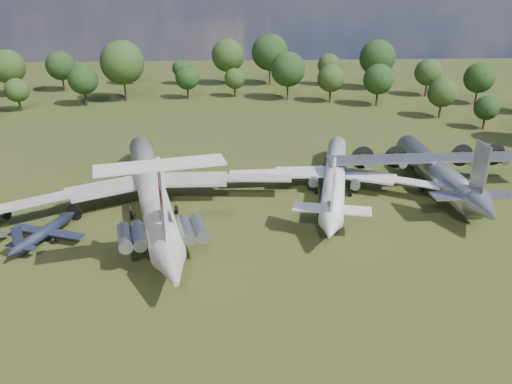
{
  "coord_description": "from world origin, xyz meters",
  "views": [
    {
      "loc": [
        6.43,
        -66.71,
        31.64
      ],
      "look_at": [
        9.84,
        -4.41,
        5.0
      ],
      "focal_mm": 35.0,
      "sensor_mm": 36.0,
      "label": 1
    }
  ],
  "objects_px": {
    "an12_transport": "(436,174)",
    "small_prop_west": "(45,234)",
    "tu104_jet": "(335,179)",
    "person_on_il62": "(161,214)",
    "il62_airliner": "(151,193)"
  },
  "relations": [
    {
      "from": "an12_transport",
      "to": "small_prop_west",
      "type": "height_order",
      "value": "an12_transport"
    },
    {
      "from": "an12_transport",
      "to": "person_on_il62",
      "type": "xyz_separation_m",
      "value": [
        -41.4,
        -20.76,
        3.86
      ]
    },
    {
      "from": "an12_transport",
      "to": "small_prop_west",
      "type": "relative_size",
      "value": 2.74
    },
    {
      "from": "an12_transport",
      "to": "small_prop_west",
      "type": "bearing_deg",
      "value": -166.47
    },
    {
      "from": "small_prop_west",
      "to": "person_on_il62",
      "type": "distance_m",
      "value": 18.06
    },
    {
      "from": "tu104_jet",
      "to": "an12_transport",
      "type": "relative_size",
      "value": 1.16
    },
    {
      "from": "an12_transport",
      "to": "person_on_il62",
      "type": "bearing_deg",
      "value": -154.23
    },
    {
      "from": "il62_airliner",
      "to": "tu104_jet",
      "type": "bearing_deg",
      "value": -2.83
    },
    {
      "from": "tu104_jet",
      "to": "an12_transport",
      "type": "xyz_separation_m",
      "value": [
        16.66,
        0.61,
        0.31
      ]
    },
    {
      "from": "person_on_il62",
      "to": "tu104_jet",
      "type": "bearing_deg",
      "value": -148.53
    },
    {
      "from": "il62_airliner",
      "to": "person_on_il62",
      "type": "relative_size",
      "value": 30.17
    },
    {
      "from": "person_on_il62",
      "to": "an12_transport",
      "type": "bearing_deg",
      "value": -161.05
    },
    {
      "from": "tu104_jet",
      "to": "small_prop_west",
      "type": "xyz_separation_m",
      "value": [
        -40.9,
        -14.16,
        -1.21
      ]
    },
    {
      "from": "small_prop_west",
      "to": "an12_transport",
      "type": "bearing_deg",
      "value": 34.52
    },
    {
      "from": "an12_transport",
      "to": "il62_airliner",
      "type": "bearing_deg",
      "value": -173.53
    }
  ]
}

